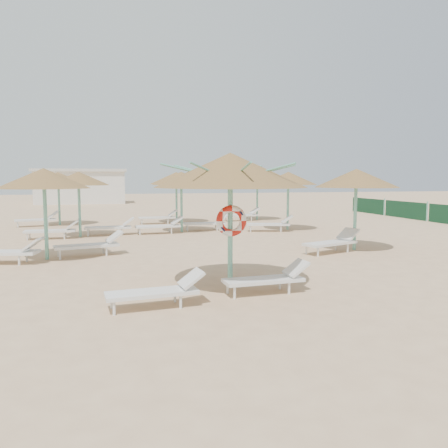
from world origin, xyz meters
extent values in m
plane|color=tan|center=(0.00, 0.00, 0.00)|extent=(120.00, 120.00, 0.00)
cylinder|color=#6AB7A1|center=(-0.44, 0.36, 1.23)|extent=(0.11, 0.11, 2.45)
cone|color=olive|center=(-0.44, 0.36, 2.56)|extent=(3.27, 3.27, 0.74)
cylinder|color=#6AB7A1|center=(-0.44, 0.36, 2.30)|extent=(0.20, 0.20, 0.12)
cylinder|color=#6AB7A1|center=(0.31, 0.36, 2.52)|extent=(1.48, 0.04, 0.37)
cylinder|color=#6AB7A1|center=(0.09, 0.89, 2.52)|extent=(1.07, 1.07, 0.37)
cylinder|color=#6AB7A1|center=(-0.44, 1.11, 2.52)|extent=(0.04, 1.48, 0.37)
cylinder|color=#6AB7A1|center=(-0.97, 0.89, 2.52)|extent=(1.07, 1.07, 0.37)
cylinder|color=#6AB7A1|center=(-1.19, 0.36, 2.52)|extent=(1.48, 0.04, 0.37)
cylinder|color=#6AB7A1|center=(-0.97, -0.17, 2.52)|extent=(1.07, 1.07, 0.37)
cylinder|color=#6AB7A1|center=(-0.44, -0.39, 2.52)|extent=(0.04, 1.48, 0.37)
cylinder|color=#6AB7A1|center=(0.09, -0.17, 2.52)|extent=(1.07, 1.07, 0.37)
torus|color=red|center=(-0.44, 0.26, 1.48)|extent=(0.67, 0.15, 0.67)
cylinder|color=silver|center=(-2.91, -1.05, 0.12)|extent=(0.05, 0.05, 0.25)
cylinder|color=silver|center=(-2.96, -0.61, 0.12)|extent=(0.05, 0.05, 0.25)
cylinder|color=silver|center=(-1.72, -0.93, 0.12)|extent=(0.05, 0.05, 0.25)
cylinder|color=silver|center=(-1.77, -0.49, 0.12)|extent=(0.05, 0.05, 0.25)
cube|color=silver|center=(-2.23, -0.76, 0.28)|extent=(1.73, 0.72, 0.07)
cube|color=silver|center=(-1.48, -0.68, 0.50)|extent=(0.48, 0.57, 0.32)
cylinder|color=silver|center=(-0.59, -0.55, 0.12)|extent=(0.05, 0.05, 0.25)
cylinder|color=silver|center=(-0.62, -0.11, 0.12)|extent=(0.05, 0.05, 0.25)
cylinder|color=silver|center=(0.60, -0.47, 0.12)|extent=(0.05, 0.05, 0.25)
cylinder|color=silver|center=(0.57, -0.03, 0.12)|extent=(0.05, 0.05, 0.25)
cube|color=silver|center=(0.10, -0.29, 0.28)|extent=(1.71, 0.65, 0.07)
cube|color=silver|center=(0.85, -0.24, 0.49)|extent=(0.46, 0.56, 0.32)
cylinder|color=#6AB7A1|center=(-4.84, 4.87, 1.15)|extent=(0.11, 0.11, 2.30)
cone|color=olive|center=(-4.84, 4.87, 2.39)|extent=(2.60, 2.60, 0.59)
cylinder|color=#6AB7A1|center=(-4.84, 4.87, 2.15)|extent=(0.20, 0.20, 0.12)
cylinder|color=silver|center=(-5.46, 4.11, 0.14)|extent=(0.06, 0.06, 0.28)
cylinder|color=silver|center=(-5.35, 4.60, 0.14)|extent=(0.06, 0.06, 0.28)
cube|color=silver|center=(-5.94, 4.47, 0.32)|extent=(1.99, 1.00, 0.08)
cube|color=silver|center=(-5.11, 4.29, 0.56)|extent=(0.60, 0.69, 0.36)
cylinder|color=silver|center=(-4.47, 4.76, 0.14)|extent=(0.06, 0.06, 0.28)
cylinder|color=silver|center=(-4.58, 5.25, 0.14)|extent=(0.06, 0.06, 0.28)
cylinder|color=silver|center=(-3.15, 5.04, 0.14)|extent=(0.06, 0.06, 0.28)
cylinder|color=silver|center=(-3.26, 5.53, 0.14)|extent=(0.06, 0.06, 0.28)
cube|color=silver|center=(-3.74, 5.17, 0.32)|extent=(1.99, 1.00, 0.08)
cube|color=silver|center=(-2.91, 5.34, 0.56)|extent=(0.60, 0.69, 0.36)
cylinder|color=#6AB7A1|center=(-4.28, 9.91, 1.15)|extent=(0.11, 0.11, 2.30)
cone|color=olive|center=(-4.28, 9.91, 2.38)|extent=(2.44, 2.44, 0.55)
cylinder|color=#6AB7A1|center=(-4.28, 9.91, 2.15)|extent=(0.20, 0.20, 0.12)
cylinder|color=silver|center=(-6.18, 9.25, 0.14)|extent=(0.06, 0.06, 0.28)
cylinder|color=silver|center=(-6.18, 9.75, 0.14)|extent=(0.06, 0.06, 0.28)
cylinder|color=silver|center=(-4.83, 9.26, 0.14)|extent=(0.06, 0.06, 0.28)
cylinder|color=silver|center=(-4.83, 9.76, 0.14)|extent=(0.06, 0.06, 0.28)
cube|color=silver|center=(-5.38, 9.51, 0.32)|extent=(1.90, 0.63, 0.08)
cube|color=silver|center=(-4.53, 9.51, 0.56)|extent=(0.49, 0.60, 0.36)
cylinder|color=silver|center=(-3.98, 9.96, 0.14)|extent=(0.06, 0.06, 0.28)
cylinder|color=silver|center=(-3.98, 10.46, 0.14)|extent=(0.06, 0.06, 0.28)
cylinder|color=silver|center=(-2.63, 9.95, 0.14)|extent=(0.06, 0.06, 0.28)
cylinder|color=silver|center=(-2.63, 10.45, 0.14)|extent=(0.06, 0.06, 0.28)
cube|color=silver|center=(-3.18, 10.21, 0.32)|extent=(1.90, 0.63, 0.08)
cube|color=silver|center=(-2.33, 10.20, 0.56)|extent=(0.49, 0.60, 0.36)
cylinder|color=#6AB7A1|center=(-5.65, 14.92, 1.15)|extent=(0.11, 0.11, 2.30)
cone|color=olive|center=(-5.65, 14.92, 2.39)|extent=(2.72, 2.72, 0.61)
cylinder|color=#6AB7A1|center=(-5.65, 14.92, 2.15)|extent=(0.20, 0.20, 0.12)
cylinder|color=silver|center=(-7.48, 14.10, 0.14)|extent=(0.06, 0.06, 0.28)
cylinder|color=silver|center=(-7.59, 14.59, 0.14)|extent=(0.06, 0.06, 0.28)
cylinder|color=silver|center=(-6.16, 14.40, 0.14)|extent=(0.06, 0.06, 0.28)
cylinder|color=silver|center=(-6.27, 14.89, 0.14)|extent=(0.06, 0.06, 0.28)
cube|color=silver|center=(-6.75, 14.52, 0.32)|extent=(1.99, 1.03, 0.08)
cube|color=silver|center=(-5.93, 14.71, 0.56)|extent=(0.61, 0.69, 0.36)
cylinder|color=#6AB7A1|center=(-0.01, 10.53, 1.15)|extent=(0.11, 0.11, 2.30)
cone|color=olive|center=(-0.01, 10.53, 2.39)|extent=(2.57, 2.57, 0.58)
cylinder|color=#6AB7A1|center=(-0.01, 10.53, 2.15)|extent=(0.20, 0.20, 0.12)
cylinder|color=silver|center=(-1.88, 9.82, 0.14)|extent=(0.06, 0.06, 0.28)
cylinder|color=silver|center=(-1.92, 10.32, 0.14)|extent=(0.06, 0.06, 0.28)
cylinder|color=silver|center=(-0.54, 9.93, 0.14)|extent=(0.06, 0.06, 0.28)
cylinder|color=silver|center=(-0.58, 10.43, 0.14)|extent=(0.06, 0.06, 0.28)
cube|color=silver|center=(-1.11, 10.13, 0.32)|extent=(1.94, 0.77, 0.08)
cube|color=silver|center=(-0.26, 10.20, 0.56)|extent=(0.53, 0.64, 0.36)
cylinder|color=silver|center=(0.28, 10.65, 0.14)|extent=(0.06, 0.06, 0.28)
cylinder|color=silver|center=(0.32, 11.15, 0.14)|extent=(0.06, 0.06, 0.28)
cylinder|color=silver|center=(1.62, 10.54, 0.14)|extent=(0.06, 0.06, 0.28)
cylinder|color=silver|center=(1.66, 11.04, 0.14)|extent=(0.06, 0.06, 0.28)
cube|color=silver|center=(1.09, 10.83, 0.32)|extent=(1.94, 0.77, 0.08)
cube|color=silver|center=(1.94, 10.77, 0.56)|extent=(0.53, 0.64, 0.36)
cylinder|color=#6AB7A1|center=(0.34, 14.72, 1.15)|extent=(0.11, 0.11, 2.30)
cone|color=olive|center=(0.34, 14.72, 2.40)|extent=(2.85, 2.85, 0.64)
cylinder|color=#6AB7A1|center=(0.34, 14.72, 2.15)|extent=(0.20, 0.20, 0.12)
cylinder|color=silver|center=(-1.56, 14.06, 0.14)|extent=(0.06, 0.06, 0.28)
cylinder|color=silver|center=(-1.56, 14.56, 0.14)|extent=(0.06, 0.06, 0.28)
cylinder|color=silver|center=(-0.21, 14.08, 0.14)|extent=(0.06, 0.06, 0.28)
cylinder|color=silver|center=(-0.21, 14.58, 0.14)|extent=(0.06, 0.06, 0.28)
cube|color=silver|center=(-0.76, 14.32, 0.32)|extent=(1.91, 0.65, 0.08)
cube|color=silver|center=(0.09, 14.34, 0.56)|extent=(0.49, 0.61, 0.36)
cylinder|color=#6AB7A1|center=(4.89, 4.28, 1.15)|extent=(0.11, 0.11, 2.30)
cone|color=olive|center=(4.89, 4.28, 2.39)|extent=(2.73, 2.73, 0.61)
cylinder|color=#6AB7A1|center=(4.89, 4.28, 2.15)|extent=(0.20, 0.20, 0.12)
cylinder|color=silver|center=(3.13, 3.37, 0.14)|extent=(0.06, 0.06, 0.28)
cylinder|color=silver|center=(2.96, 3.84, 0.14)|extent=(0.06, 0.06, 0.28)
cylinder|color=silver|center=(4.40, 3.83, 0.14)|extent=(0.06, 0.06, 0.28)
cylinder|color=silver|center=(4.23, 4.30, 0.14)|extent=(0.06, 0.06, 0.28)
cube|color=silver|center=(3.79, 3.88, 0.32)|extent=(2.00, 1.23, 0.08)
cube|color=silver|center=(4.59, 4.17, 0.56)|extent=(0.66, 0.73, 0.36)
cylinder|color=#6AB7A1|center=(4.90, 10.17, 1.15)|extent=(0.11, 0.11, 2.30)
cone|color=olive|center=(4.90, 10.17, 2.39)|extent=(2.62, 2.62, 0.59)
cylinder|color=#6AB7A1|center=(4.90, 10.17, 2.15)|extent=(0.20, 0.20, 0.12)
cylinder|color=silver|center=(2.97, 9.74, 0.14)|extent=(0.06, 0.06, 0.28)
cylinder|color=silver|center=(3.09, 10.22, 0.14)|extent=(0.06, 0.06, 0.28)
cylinder|color=silver|center=(4.27, 9.39, 0.14)|extent=(0.06, 0.06, 0.28)
cylinder|color=silver|center=(4.40, 9.87, 0.14)|extent=(0.06, 0.06, 0.28)
cube|color=silver|center=(3.80, 9.77, 0.32)|extent=(2.00, 1.09, 0.08)
cube|color=silver|center=(4.62, 9.55, 0.56)|extent=(0.62, 0.71, 0.36)
cylinder|color=#6AB7A1|center=(5.06, 15.18, 1.15)|extent=(0.11, 0.11, 2.30)
cone|color=olive|center=(5.06, 15.18, 2.38)|extent=(2.47, 2.47, 0.56)
cylinder|color=#6AB7A1|center=(5.06, 15.18, 2.15)|extent=(0.20, 0.20, 0.12)
cylinder|color=silver|center=(3.17, 14.50, 0.14)|extent=(0.06, 0.06, 0.28)
cylinder|color=silver|center=(3.15, 15.00, 0.14)|extent=(0.06, 0.06, 0.28)
cylinder|color=silver|center=(4.52, 14.55, 0.14)|extent=(0.06, 0.06, 0.28)
cylinder|color=silver|center=(4.50, 15.05, 0.14)|extent=(0.06, 0.06, 0.28)
cube|color=silver|center=(3.96, 14.78, 0.32)|extent=(1.92, 0.70, 0.08)
cube|color=silver|center=(4.81, 14.81, 0.56)|extent=(0.51, 0.62, 0.36)
cube|color=silver|center=(-6.00, 35.00, 1.50)|extent=(8.00, 4.00, 3.00)
cube|color=beige|center=(-6.00, 35.00, 3.12)|extent=(8.40, 4.40, 0.25)
cube|color=#194D26|center=(14.00, 14.00, 0.50)|extent=(0.08, 3.80, 1.00)
cylinder|color=#6AB7A1|center=(14.00, 12.10, 0.55)|extent=(0.08, 0.08, 1.10)
cube|color=#194D26|center=(14.00, 18.00, 0.50)|extent=(0.08, 3.80, 1.00)
cylinder|color=#6AB7A1|center=(14.00, 16.10, 0.55)|extent=(0.08, 0.08, 1.10)
camera|label=1|loc=(-2.83, -8.71, 2.39)|focal=35.00mm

